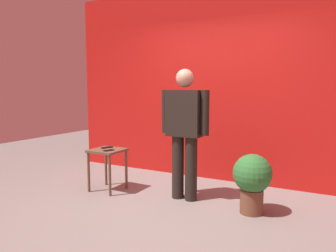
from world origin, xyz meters
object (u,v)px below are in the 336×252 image
(side_table, at_px, (107,157))
(standing_person, at_px, (185,127))
(cell_phone, at_px, (109,150))
(tv_remote, at_px, (107,147))
(potted_plant, at_px, (252,179))

(side_table, bearing_deg, standing_person, 9.74)
(side_table, relative_size, cell_phone, 4.05)
(cell_phone, distance_m, tv_remote, 0.21)
(standing_person, xyz_separation_m, side_table, (-1.10, -0.19, -0.46))
(tv_remote, bearing_deg, cell_phone, -23.31)
(side_table, bearing_deg, cell_phone, -41.08)
(side_table, distance_m, tv_remote, 0.16)
(cell_phone, bearing_deg, tv_remote, 156.14)
(standing_person, relative_size, tv_remote, 9.79)
(side_table, relative_size, potted_plant, 0.85)
(standing_person, distance_m, tv_remote, 1.22)
(cell_phone, height_order, tv_remote, tv_remote)
(standing_person, height_order, side_table, standing_person)
(side_table, bearing_deg, potted_plant, 3.29)
(standing_person, height_order, potted_plant, standing_person)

